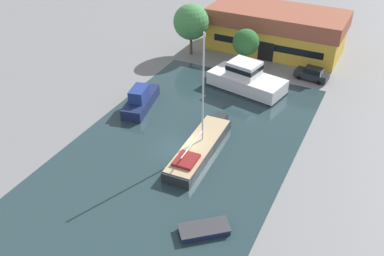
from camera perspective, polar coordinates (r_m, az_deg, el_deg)
ground_plane at (r=43.02m, az=-1.67°, el=-2.99°), size 440.00×440.00×0.00m
water_canal at (r=43.01m, az=-1.67°, el=-2.99°), size 21.45×37.92×0.01m
warehouse_building at (r=65.21m, az=11.19°, el=12.73°), size 19.39×9.20×6.09m
quay_tree_near_building at (r=58.27m, az=7.20°, el=11.26°), size 3.54×3.54×5.53m
quay_tree_by_water at (r=61.87m, az=-0.13°, el=13.96°), size 5.02×5.02×7.37m
parked_car at (r=57.96m, az=15.71°, el=6.98°), size 4.47×2.31×1.70m
sailboat_moored at (r=42.35m, az=1.02°, el=-2.57°), size 3.17×12.20×12.33m
motor_cruiser at (r=53.71m, az=7.23°, el=6.40°), size 10.13×6.02×3.61m
small_dinghy at (r=34.66m, az=1.63°, el=-13.38°), size 4.23×3.92×0.56m
cabin_boat at (r=49.96m, az=-6.88°, el=3.72°), size 3.73×7.32×2.65m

